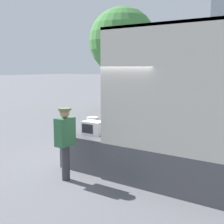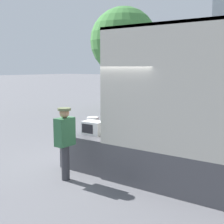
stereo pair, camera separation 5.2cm
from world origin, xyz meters
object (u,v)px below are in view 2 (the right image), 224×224
Objects in this scene: orange_bucket at (93,123)px; street_tree at (124,41)px; worker_person at (65,137)px; portable_generator at (117,121)px; microwave at (94,128)px.

orange_bucket is 0.06× the size of street_tree.
worker_person is (0.52, -1.59, -0.01)m from orange_bucket.
street_tree reaches higher than orange_bucket.
portable_generator reaches higher than orange_bucket.
microwave is 1.63× the size of orange_bucket.
microwave is at bearing 94.11° from worker_person.
portable_generator is (0.02, 0.95, 0.05)m from microwave.
portable_generator is at bearing 91.56° from worker_person.
worker_person is (0.06, -2.05, -0.07)m from portable_generator.
orange_bucket is at bearing 108.09° from worker_person.
orange_bucket is at bearing 131.67° from microwave.
street_tree is at bearing 118.85° from orange_bucket.
portable_generator is at bearing 44.34° from orange_bucket.
worker_person is at bearing -85.89° from microwave.
street_tree is at bearing 122.66° from portable_generator.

